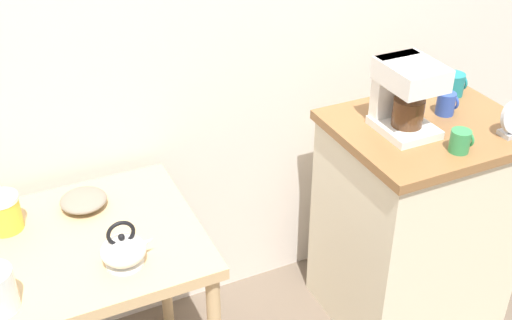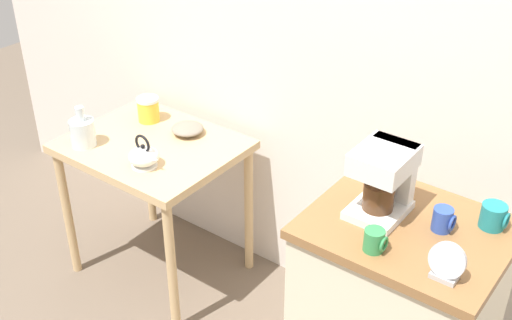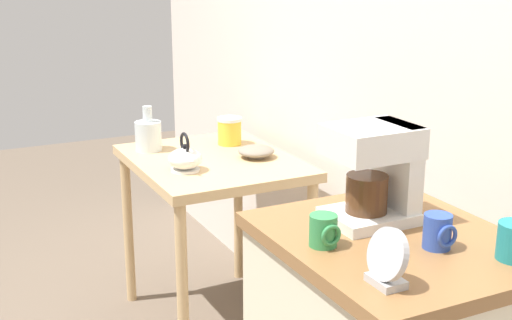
# 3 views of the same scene
# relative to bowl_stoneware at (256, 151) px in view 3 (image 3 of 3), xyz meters

# --- Properties ---
(back_wall) EXTENTS (4.40, 0.10, 2.80)m
(back_wall) POSITION_rel_bowl_stoneware_xyz_m (0.61, 0.26, 0.62)
(back_wall) COLOR silver
(back_wall) RESTS_ON ground_plane
(wooden_table) EXTENTS (0.78, 0.64, 0.75)m
(wooden_table) POSITION_rel_bowl_stoneware_xyz_m (-0.08, -0.17, -0.13)
(wooden_table) COLOR tan
(wooden_table) RESTS_ON ground_plane
(bowl_stoneware) EXTENTS (0.15, 0.15, 0.05)m
(bowl_stoneware) POSITION_rel_bowl_stoneware_xyz_m (0.00, 0.00, 0.00)
(bowl_stoneware) COLOR gray
(bowl_stoneware) RESTS_ON wooden_table
(teakettle) EXTENTS (0.16, 0.13, 0.16)m
(teakettle) POSITION_rel_bowl_stoneware_xyz_m (0.05, -0.33, 0.02)
(teakettle) COLOR white
(teakettle) RESTS_ON wooden_table
(glass_carafe_vase) EXTENTS (0.11, 0.11, 0.19)m
(glass_carafe_vase) POSITION_rel_bowl_stoneware_xyz_m (-0.31, -0.37, 0.04)
(glass_carafe_vase) COLOR silver
(glass_carafe_vase) RESTS_ON wooden_table
(canister_enamel) EXTENTS (0.11, 0.11, 0.12)m
(canister_enamel) POSITION_rel_bowl_stoneware_xyz_m (-0.25, -0.01, 0.03)
(canister_enamel) COLOR gold
(canister_enamel) RESTS_ON wooden_table
(coffee_maker) EXTENTS (0.18, 0.22, 0.26)m
(coffee_maker) POSITION_rel_bowl_stoneware_xyz_m (1.11, -0.20, 0.25)
(coffee_maker) COLOR white
(coffee_maker) RESTS_ON kitchen_counter
(mug_blue) EXTENTS (0.07, 0.07, 0.08)m
(mug_blue) POSITION_rel_bowl_stoneware_xyz_m (1.33, -0.17, 0.15)
(mug_blue) COLOR #2D4CAD
(mug_blue) RESTS_ON kitchen_counter
(mug_tall_green) EXTENTS (0.08, 0.07, 0.08)m
(mug_tall_green) POSITION_rel_bowl_stoneware_xyz_m (1.19, -0.41, 0.15)
(mug_tall_green) COLOR #338C4C
(mug_tall_green) RESTS_ON kitchen_counter
(table_clock) EXTENTS (0.12, 0.06, 0.13)m
(table_clock) POSITION_rel_bowl_stoneware_xyz_m (1.43, -0.40, 0.17)
(table_clock) COLOR #B2B5BA
(table_clock) RESTS_ON kitchen_counter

